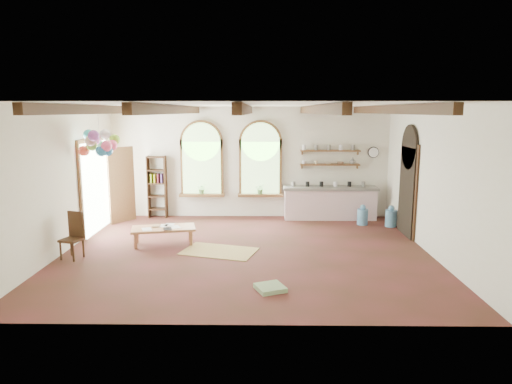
{
  "coord_description": "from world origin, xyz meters",
  "views": [
    {
      "loc": [
        0.35,
        -9.69,
        3.07
      ],
      "look_at": [
        0.21,
        0.6,
        1.24
      ],
      "focal_mm": 32.0,
      "sensor_mm": 36.0,
      "label": 1
    }
  ],
  "objects_px": {
    "balloon_cluster": "(100,143)",
    "coffee_table": "(164,229)",
    "kitchen_counter": "(330,202)",
    "side_chair": "(73,245)"
  },
  "relations": [
    {
      "from": "kitchen_counter",
      "to": "coffee_table",
      "type": "height_order",
      "value": "kitchen_counter"
    },
    {
      "from": "side_chair",
      "to": "balloon_cluster",
      "type": "height_order",
      "value": "balloon_cluster"
    },
    {
      "from": "side_chair",
      "to": "kitchen_counter",
      "type": "bearing_deg",
      "value": 31.81
    },
    {
      "from": "kitchen_counter",
      "to": "side_chair",
      "type": "relative_size",
      "value": 2.73
    },
    {
      "from": "balloon_cluster",
      "to": "coffee_table",
      "type": "bearing_deg",
      "value": -10.1
    },
    {
      "from": "kitchen_counter",
      "to": "coffee_table",
      "type": "relative_size",
      "value": 1.73
    },
    {
      "from": "kitchen_counter",
      "to": "side_chair",
      "type": "distance_m",
      "value": 7.0
    },
    {
      "from": "side_chair",
      "to": "balloon_cluster",
      "type": "bearing_deg",
      "value": 79.55
    },
    {
      "from": "kitchen_counter",
      "to": "side_chair",
      "type": "xyz_separation_m",
      "value": [
        -5.94,
        -3.69,
        -0.19
      ]
    },
    {
      "from": "balloon_cluster",
      "to": "side_chair",
      "type": "bearing_deg",
      "value": -100.45
    }
  ]
}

